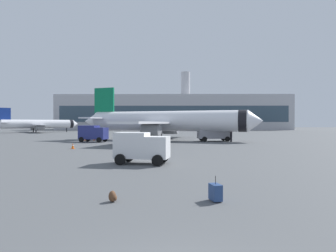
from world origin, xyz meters
The scene contains 12 objects.
airplane_at_gate centered at (-0.96, 48.54, 3.66)m, with size 34.97×31.94×10.50m.
airplane_taxiing centered at (-46.04, 93.14, 2.87)m, with size 23.99×22.00×8.23m.
service_truck centered at (-13.67, 44.38, 1.61)m, with size 5.17×3.42×2.90m.
fuel_truck centered at (7.93, 46.70, 1.77)m, with size 6.24×3.29×3.20m.
cargo_van centered at (-2.39, 18.09, 1.45)m, with size 4.69×3.01×2.60m.
safety_cone_near centered at (-8.61, 38.21, 0.30)m, with size 0.44×0.44×0.61m.
safety_cone_mid centered at (-16.27, 48.49, 0.37)m, with size 0.44×0.44×0.75m.
safety_cone_far centered at (-14.64, 48.89, 0.38)m, with size 0.44×0.44×0.78m.
safety_cone_outer centered at (-12.74, 31.44, 0.38)m, with size 0.44×0.44×0.77m.
rolling_suitcase centered at (2.01, 6.96, 0.39)m, with size 0.57×0.73×1.10m.
traveller_backpack centered at (-2.45, 6.79, 0.23)m, with size 0.36×0.40×0.48m.
terminal_building centered at (1.22, 135.11, 8.23)m, with size 109.43×23.65×28.32m.
Camera 1 is at (0.07, -5.41, 3.43)m, focal length 30.40 mm.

